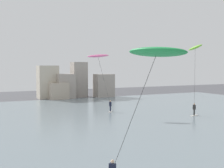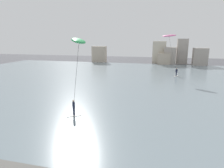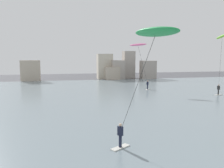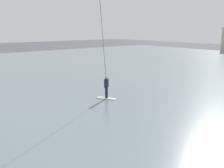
{
  "view_description": "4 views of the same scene",
  "coord_description": "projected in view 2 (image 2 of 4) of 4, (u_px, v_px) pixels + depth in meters",
  "views": [
    {
      "loc": [
        -10.03,
        -0.59,
        6.68
      ],
      "look_at": [
        -1.14,
        17.88,
        5.44
      ],
      "focal_mm": 46.98,
      "sensor_mm": 36.0,
      "label": 1
    },
    {
      "loc": [
        4.52,
        -3.4,
        7.53
      ],
      "look_at": [
        0.19,
        14.2,
        3.28
      ],
      "focal_mm": 31.0,
      "sensor_mm": 36.0,
      "label": 2
    },
    {
      "loc": [
        -6.93,
        -0.37,
        6.01
      ],
      "look_at": [
        -3.15,
        16.82,
        3.86
      ],
      "focal_mm": 35.68,
      "sensor_mm": 36.0,
      "label": 3
    },
    {
      "loc": [
        9.7,
        2.72,
        5.01
      ],
      "look_at": [
        -0.14,
        10.9,
        2.08
      ],
      "focal_mm": 39.18,
      "sensor_mm": 36.0,
      "label": 4
    }
  ],
  "objects": [
    {
      "name": "water_bay",
      "position": [
        133.0,
        81.0,
        34.92
      ],
      "size": [
        84.0,
        52.0,
        0.1
      ],
      "primitive_type": "cube",
      "color": "gray",
      "rests_on": "ground"
    },
    {
      "name": "far_shore_buildings",
      "position": [
        163.0,
        54.0,
        59.27
      ],
      "size": [
        34.82,
        6.1,
        7.58
      ],
      "color": "#B7A893",
      "rests_on": "ground"
    },
    {
      "name": "kitesurfer_pink",
      "position": [
        170.0,
        40.0,
        38.08
      ],
      "size": [
        4.04,
        2.47,
        8.38
      ],
      "color": "silver",
      "rests_on": "water_bay"
    },
    {
      "name": "kitesurfer_green",
      "position": [
        78.0,
        47.0,
        15.78
      ],
      "size": [
        3.34,
        4.1,
        7.64
      ],
      "color": "silver",
      "rests_on": "water_bay"
    }
  ]
}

